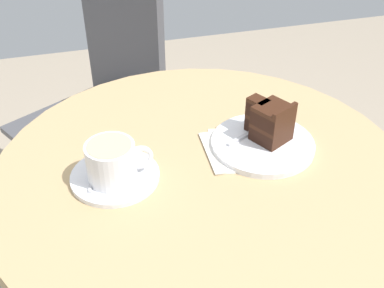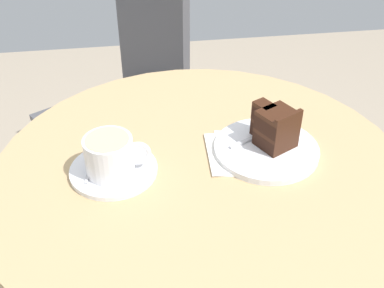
{
  "view_description": "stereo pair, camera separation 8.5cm",
  "coord_description": "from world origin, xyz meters",
  "px_view_note": "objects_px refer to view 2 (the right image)",
  "views": [
    {
      "loc": [
        -0.2,
        -0.65,
        1.3
      ],
      "look_at": [
        -0.02,
        0.02,
        0.79
      ],
      "focal_mm": 45.0,
      "sensor_mm": 36.0,
      "label": 1
    },
    {
      "loc": [
        -0.12,
        -0.66,
        1.3
      ],
      "look_at": [
        -0.02,
        0.02,
        0.79
      ],
      "focal_mm": 45.0,
      "sensor_mm": 36.0,
      "label": 2
    }
  ],
  "objects_px": {
    "cake_slice": "(275,127)",
    "cake_plate": "(266,149)",
    "teaspoon": "(92,159)",
    "fork": "(270,131)",
    "napkin": "(247,153)",
    "coffee_cup": "(110,153)",
    "cafe_chair": "(131,86)",
    "saucer": "(114,170)"
  },
  "relations": [
    {
      "from": "napkin",
      "to": "cafe_chair",
      "type": "xyz_separation_m",
      "value": [
        -0.2,
        0.67,
        -0.21
      ]
    },
    {
      "from": "coffee_cup",
      "to": "teaspoon",
      "type": "relative_size",
      "value": 1.11
    },
    {
      "from": "teaspoon",
      "to": "fork",
      "type": "xyz_separation_m",
      "value": [
        0.34,
        0.04,
        0.0
      ]
    },
    {
      "from": "teaspoon",
      "to": "saucer",
      "type": "bearing_deg",
      "value": -119.56
    },
    {
      "from": "cafe_chair",
      "to": "coffee_cup",
      "type": "bearing_deg",
      "value": -33.82
    },
    {
      "from": "saucer",
      "to": "teaspoon",
      "type": "bearing_deg",
      "value": 142.47
    },
    {
      "from": "saucer",
      "to": "cafe_chair",
      "type": "relative_size",
      "value": 0.17
    },
    {
      "from": "saucer",
      "to": "napkin",
      "type": "bearing_deg",
      "value": 4.26
    },
    {
      "from": "teaspoon",
      "to": "cake_plate",
      "type": "bearing_deg",
      "value": -83.92
    },
    {
      "from": "fork",
      "to": "cafe_chair",
      "type": "height_order",
      "value": "cafe_chair"
    },
    {
      "from": "cake_slice",
      "to": "coffee_cup",
      "type": "bearing_deg",
      "value": -174.21
    },
    {
      "from": "coffee_cup",
      "to": "cake_plate",
      "type": "height_order",
      "value": "coffee_cup"
    },
    {
      "from": "fork",
      "to": "napkin",
      "type": "relative_size",
      "value": 0.88
    },
    {
      "from": "teaspoon",
      "to": "napkin",
      "type": "height_order",
      "value": "teaspoon"
    },
    {
      "from": "cake_slice",
      "to": "napkin",
      "type": "height_order",
      "value": "cake_slice"
    },
    {
      "from": "teaspoon",
      "to": "cafe_chair",
      "type": "relative_size",
      "value": 0.11
    },
    {
      "from": "cake_plate",
      "to": "cake_slice",
      "type": "height_order",
      "value": "cake_slice"
    },
    {
      "from": "coffee_cup",
      "to": "napkin",
      "type": "bearing_deg",
      "value": 5.08
    },
    {
      "from": "fork",
      "to": "cafe_chair",
      "type": "relative_size",
      "value": 0.16
    },
    {
      "from": "cake_slice",
      "to": "napkin",
      "type": "bearing_deg",
      "value": -170.75
    },
    {
      "from": "saucer",
      "to": "fork",
      "type": "bearing_deg",
      "value": 12.01
    },
    {
      "from": "saucer",
      "to": "cafe_chair",
      "type": "xyz_separation_m",
      "value": [
        0.05,
        0.68,
        -0.21
      ]
    },
    {
      "from": "cake_plate",
      "to": "napkin",
      "type": "xyz_separation_m",
      "value": [
        -0.04,
        0.0,
        -0.0
      ]
    },
    {
      "from": "coffee_cup",
      "to": "napkin",
      "type": "distance_m",
      "value": 0.25
    },
    {
      "from": "cake_slice",
      "to": "fork",
      "type": "xyz_separation_m",
      "value": [
        0.01,
        0.04,
        -0.03
      ]
    },
    {
      "from": "cake_plate",
      "to": "cake_slice",
      "type": "bearing_deg",
      "value": 30.91
    },
    {
      "from": "napkin",
      "to": "fork",
      "type": "bearing_deg",
      "value": 39.5
    },
    {
      "from": "teaspoon",
      "to": "fork",
      "type": "bearing_deg",
      "value": -76.01
    },
    {
      "from": "cake_slice",
      "to": "fork",
      "type": "bearing_deg",
      "value": 82.05
    },
    {
      "from": "cake_plate",
      "to": "cake_slice",
      "type": "relative_size",
      "value": 2.03
    },
    {
      "from": "cake_slice",
      "to": "cake_plate",
      "type": "bearing_deg",
      "value": -149.09
    },
    {
      "from": "cake_slice",
      "to": "cafe_chair",
      "type": "relative_size",
      "value": 0.1
    },
    {
      "from": "fork",
      "to": "napkin",
      "type": "distance_m",
      "value": 0.07
    },
    {
      "from": "cake_plate",
      "to": "fork",
      "type": "distance_m",
      "value": 0.05
    },
    {
      "from": "teaspoon",
      "to": "napkin",
      "type": "xyz_separation_m",
      "value": [
        0.28,
        -0.01,
        -0.01
      ]
    },
    {
      "from": "cake_plate",
      "to": "saucer",
      "type": "bearing_deg",
      "value": -176.37
    },
    {
      "from": "saucer",
      "to": "teaspoon",
      "type": "distance_m",
      "value": 0.05
    },
    {
      "from": "teaspoon",
      "to": "cake_plate",
      "type": "height_order",
      "value": "teaspoon"
    },
    {
      "from": "teaspoon",
      "to": "cake_plate",
      "type": "xyz_separation_m",
      "value": [
        0.32,
        -0.01,
        -0.0
      ]
    },
    {
      "from": "napkin",
      "to": "cafe_chair",
      "type": "distance_m",
      "value": 0.73
    },
    {
      "from": "cafe_chair",
      "to": "napkin",
      "type": "bearing_deg",
      "value": -12.98
    },
    {
      "from": "coffee_cup",
      "to": "napkin",
      "type": "relative_size",
      "value": 0.69
    }
  ]
}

